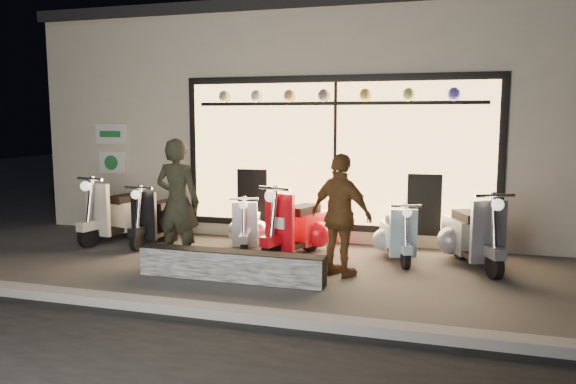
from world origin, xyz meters
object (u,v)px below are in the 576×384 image
(graffiti_barrier, at_px, (231,266))
(scooter_silver, at_px, (248,227))
(woman, at_px, (341,215))
(scooter_red, at_px, (301,227))
(man, at_px, (178,202))

(graffiti_barrier, xyz_separation_m, scooter_silver, (-0.45, 1.83, 0.16))
(scooter_silver, height_order, woman, woman)
(scooter_red, relative_size, man, 0.83)
(scooter_red, xyz_separation_m, woman, (0.85, -1.04, 0.40))
(graffiti_barrier, relative_size, scooter_red, 1.66)
(scooter_red, bearing_deg, scooter_silver, -171.97)
(scooter_silver, height_order, scooter_red, scooter_red)
(scooter_red, bearing_deg, man, -127.68)
(man, height_order, woman, man)
(graffiti_barrier, height_order, woman, woman)
(scooter_silver, xyz_separation_m, man, (-0.62, -1.25, 0.58))
(woman, bearing_deg, scooter_silver, -7.25)
(man, bearing_deg, graffiti_barrier, 153.54)
(scooter_red, distance_m, woman, 1.40)
(scooter_silver, bearing_deg, woman, -49.26)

